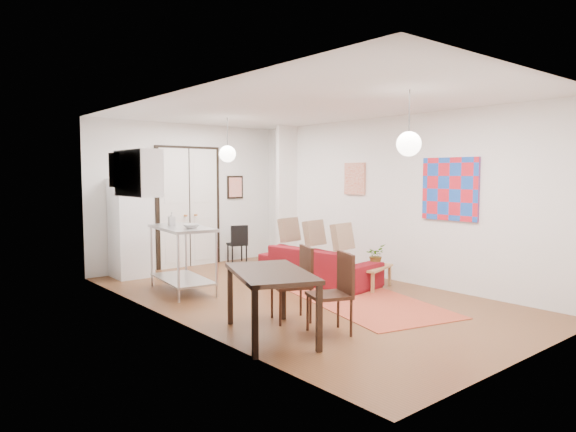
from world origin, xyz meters
TOP-DOWN VIEW (x-y plane):
  - floor at (0.00, 0.00)m, footprint 7.00×7.00m
  - ceiling at (0.00, 0.00)m, footprint 4.20×7.00m
  - wall_back at (0.00, 3.50)m, footprint 4.20×0.02m
  - wall_front at (0.00, -3.50)m, footprint 4.20×0.02m
  - wall_left at (-2.10, 0.00)m, footprint 0.02×7.00m
  - wall_right at (2.10, 0.00)m, footprint 0.02×7.00m
  - double_doors at (0.00, 3.46)m, footprint 1.44×0.06m
  - stub_partition at (1.85, 2.55)m, footprint 0.50×0.10m
  - wall_cabinet at (-1.92, 1.50)m, footprint 0.35×1.00m
  - painting_popart at (2.08, -1.25)m, footprint 0.05×1.00m
  - painting_abstract at (2.08, 0.80)m, footprint 0.05×0.50m
  - poster_back at (1.15, 3.47)m, footprint 0.40×0.03m
  - print_left at (-2.07, 2.00)m, footprint 0.03×0.44m
  - pendant_back at (0.00, 2.00)m, footprint 0.30×0.30m
  - pendant_front at (0.00, -2.00)m, footprint 0.30×0.30m
  - kilim_rug at (0.69, -0.27)m, footprint 2.44×4.23m
  - sofa at (0.93, 0.57)m, footprint 1.13×2.25m
  - coffee_table at (1.31, -0.30)m, footprint 0.91×0.68m
  - potted_plant at (1.41, -0.30)m, footprint 0.36×0.39m
  - kitchen_counter at (-1.23, 1.45)m, footprint 0.87×1.45m
  - bowl at (-1.23, 1.15)m, footprint 0.28×0.28m
  - soap_bottle at (-1.28, 1.70)m, footprint 0.11×0.11m
  - fridge at (-1.37, 3.15)m, footprint 0.65×0.65m
  - dining_table at (-1.55, -1.26)m, footprint 1.27×1.60m
  - dining_chair_near at (-0.95, -0.81)m, footprint 0.59×0.71m
  - dining_chair_far at (-0.95, -1.51)m, footprint 0.59×0.71m
  - black_side_chair at (0.97, 3.22)m, footprint 0.46×0.46m

SIDE VIEW (x-z plane):
  - floor at x=0.00m, z-range 0.00..0.00m
  - kilim_rug at x=0.69m, z-range 0.00..0.01m
  - coffee_table at x=1.31m, z-range 0.13..0.49m
  - sofa at x=0.93m, z-range 0.00..0.63m
  - black_side_chair at x=0.97m, z-range 0.06..0.88m
  - potted_plant at x=1.41m, z-range 0.36..0.72m
  - dining_chair_near at x=-0.95m, z-range 0.08..1.03m
  - dining_chair_far at x=-0.95m, z-range 0.08..1.03m
  - dining_table at x=-1.55m, z-range 0.30..1.07m
  - kitchen_counter at x=-1.23m, z-range 0.18..1.23m
  - fridge at x=-1.37m, z-range 0.00..1.81m
  - bowl at x=-1.23m, z-range 1.05..1.11m
  - soap_bottle at x=-1.28m, z-range 1.05..1.27m
  - double_doors at x=0.00m, z-range -0.05..2.45m
  - wall_back at x=0.00m, z-range 0.00..2.90m
  - wall_front at x=0.00m, z-range 0.00..2.90m
  - wall_left at x=-2.10m, z-range 0.00..2.90m
  - wall_right at x=2.10m, z-range 0.00..2.90m
  - stub_partition at x=1.85m, z-range 0.00..2.90m
  - poster_back at x=1.15m, z-range 1.35..1.85m
  - painting_popart at x=2.08m, z-range 1.15..2.15m
  - painting_abstract at x=2.08m, z-range 1.50..2.10m
  - wall_cabinet at x=-1.92m, z-range 1.55..2.25m
  - print_left at x=-2.07m, z-range 1.68..2.22m
  - pendant_back at x=0.00m, z-range 1.85..2.65m
  - pendant_front at x=0.00m, z-range 1.85..2.65m
  - ceiling at x=0.00m, z-range 2.89..2.91m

